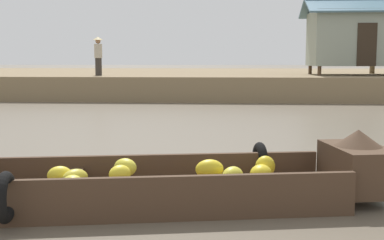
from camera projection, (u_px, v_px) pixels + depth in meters
ground_plane at (232, 147)px, 9.83m from camera, size 300.00×300.00×0.00m
riverbank_strip at (229, 80)px, 29.54m from camera, size 160.00×20.00×1.00m
banana_boat at (152, 181)px, 5.88m from camera, size 5.67×2.48×0.85m
stilt_house_left at (358, 37)px, 22.66m from camera, size 4.88×3.36×3.50m
vendor_person at (98, 54)px, 21.88m from camera, size 0.44×0.44×1.66m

